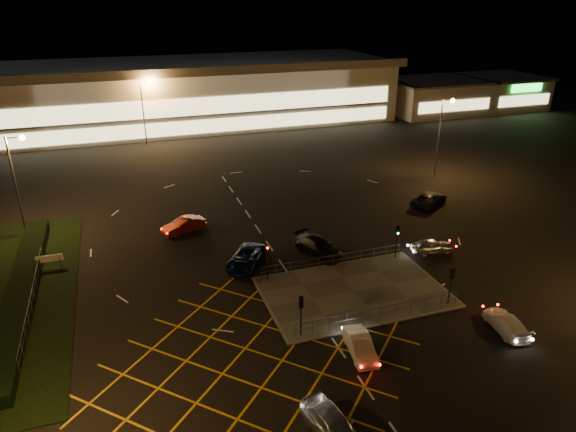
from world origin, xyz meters
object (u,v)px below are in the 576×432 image
object	(u,v)px
signal_sw	(301,308)
car_queue_white	(360,345)
signal_nw	(267,255)
car_right_silver	(432,246)
car_left_blue	(247,258)
car_approach_white	(506,323)
signal_se	(451,279)
car_east_grey	(429,199)
car_far_dkgrey	(319,247)
car_near_silver	(333,425)
car_circ_red	(184,225)
signal_ne	(397,235)

from	to	relation	value
signal_sw	car_queue_white	xyz separation A→B (m)	(3.08, -3.01, -1.71)
signal_nw	car_right_silver	xyz separation A→B (m)	(15.76, -0.04, -1.71)
car_left_blue	car_approach_white	xyz separation A→B (m)	(15.01, -15.04, -0.12)
signal_se	car_queue_white	bearing A→B (deg)	18.62
car_east_grey	car_approach_white	size ratio (longest dim) A/B	1.22
car_queue_white	car_far_dkgrey	xyz separation A→B (m)	(2.69, 14.00, 0.11)
signal_nw	car_right_silver	distance (m)	15.85
car_queue_white	car_right_silver	size ratio (longest dim) A/B	1.03
car_right_silver	signal_sw	bearing A→B (deg)	123.64
signal_nw	car_queue_white	bearing A→B (deg)	-74.37
car_near_silver	car_east_grey	bearing A→B (deg)	38.52
car_circ_red	car_east_grey	world-z (taller)	car_circ_red
signal_sw	car_right_silver	distance (m)	17.73
car_near_silver	car_far_dkgrey	world-z (taller)	car_near_silver
signal_ne	car_queue_white	size ratio (longest dim) A/B	0.79
signal_sw	car_approach_white	distance (m)	14.68
car_circ_red	car_east_grey	distance (m)	27.20
car_near_silver	car_left_blue	size ratio (longest dim) A/B	0.86
signal_sw	signal_se	world-z (taller)	same
signal_se	signal_nw	distance (m)	14.41
car_east_grey	car_approach_white	xyz separation A→B (m)	(-7.98, -22.03, -0.10)
signal_ne	car_east_grey	bearing A→B (deg)	45.13
signal_ne	signal_sw	bearing A→B (deg)	-146.35
signal_nw	car_far_dkgrey	distance (m)	6.70
car_far_dkgrey	car_approach_white	size ratio (longest dim) A/B	1.25
car_left_blue	car_right_silver	bearing A→B (deg)	24.16
signal_ne	car_right_silver	xyz separation A→B (m)	(3.76, -0.04, -1.71)
signal_ne	car_approach_white	world-z (taller)	signal_ne
signal_ne	signal_se	bearing A→B (deg)	-90.00
signal_se	car_circ_red	bearing A→B (deg)	-49.00
car_queue_white	car_far_dkgrey	world-z (taller)	car_far_dkgrey
car_near_silver	car_approach_white	bearing A→B (deg)	6.79
signal_ne	car_circ_red	xyz separation A→B (m)	(-17.15, 11.74, -1.64)
signal_ne	car_far_dkgrey	size ratio (longest dim) A/B	0.60
car_left_blue	car_circ_red	distance (m)	9.64
signal_nw	car_right_silver	size ratio (longest dim) A/B	0.82
car_left_blue	signal_se	bearing A→B (deg)	-5.74
signal_se	car_approach_white	distance (m)	4.81
car_left_blue	car_right_silver	world-z (taller)	car_left_blue
signal_nw	car_near_silver	xyz separation A→B (m)	(-1.40, -16.74, -1.59)
car_queue_white	car_right_silver	world-z (taller)	car_right_silver
signal_sw	car_left_blue	xyz separation A→B (m)	(-0.99, 11.03, -1.63)
car_queue_white	car_approach_white	size ratio (longest dim) A/B	0.94
signal_se	car_far_dkgrey	distance (m)	12.74
car_queue_white	car_circ_red	world-z (taller)	car_circ_red
signal_sw	signal_nw	bearing A→B (deg)	-90.00
car_queue_white	car_approach_white	xyz separation A→B (m)	(10.94, -1.00, -0.04)
signal_sw	car_queue_white	bearing A→B (deg)	135.65
car_queue_white	signal_se	bearing A→B (deg)	27.26
signal_ne	car_near_silver	size ratio (longest dim) A/B	0.69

